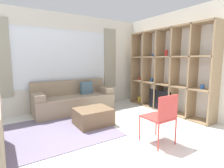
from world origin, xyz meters
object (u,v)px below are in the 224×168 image
Objects in this scene: ottoman at (93,117)px; folding_chair at (162,115)px; shelving_unit at (167,72)px; couch_main at (74,100)px.

folding_chair is at bearing -68.56° from ottoman.
shelving_unit is 3.46× the size of ottoman.
couch_main is (-2.21, 1.32, -0.78)m from shelving_unit.
folding_chair is (0.56, -1.42, 0.33)m from ottoman.
shelving_unit reaches higher than ottoman.
couch_main is at bearing 89.63° from ottoman.
couch_main is 2.43× the size of folding_chair.
ottoman is (-2.22, 0.12, -0.91)m from shelving_unit.
couch_main reaches higher than ottoman.
shelving_unit is at bearing -30.85° from couch_main.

